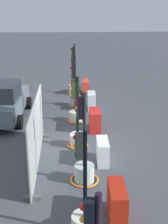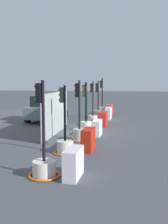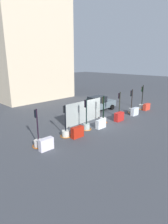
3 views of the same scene
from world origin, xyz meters
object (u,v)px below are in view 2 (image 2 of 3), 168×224
(traffic_light_5, at_px, (98,112))
(construction_barrier_3, at_px, (103,119))
(traffic_light_1, at_px, (65,143))
(construction_barrier_0, at_px, (73,163))
(traffic_light_0, at_px, (44,163))
(construction_barrier_5, at_px, (110,109))
(construction_barrier_2, at_px, (97,128))
(traffic_light_3, at_px, (86,122))
(traffic_light_2, at_px, (79,130))
(traffic_light_6, at_px, (102,109))
(construction_barrier_4, at_px, (108,113))
(traffic_light_4, at_px, (93,117))
(car_grey_saloon, at_px, (47,108))
(construction_barrier_1, at_px, (88,140))

(traffic_light_5, height_order, construction_barrier_3, traffic_light_5)
(traffic_light_1, bearing_deg, construction_barrier_0, -160.80)
(traffic_light_1, distance_m, traffic_light_5, 9.87)
(traffic_light_0, distance_m, traffic_light_1, 2.52)
(traffic_light_1, xyz_separation_m, construction_barrier_5, (12.31, -0.84, 0.00))
(traffic_light_1, xyz_separation_m, construction_barrier_2, (3.43, -0.83, -0.00))
(traffic_light_3, xyz_separation_m, construction_barrier_3, (1.55, -0.81, -0.04))
(traffic_light_2, distance_m, traffic_light_6, 10.03)
(traffic_light_2, xyz_separation_m, traffic_light_3, (2.49, 0.09, 0.01))
(traffic_light_0, height_order, construction_barrier_4, traffic_light_0)
(traffic_light_0, xyz_separation_m, traffic_light_1, (2.52, 0.00, 0.01))
(traffic_light_1, distance_m, traffic_light_4, 7.48)
(construction_barrier_0, distance_m, construction_barrier_5, 14.78)
(traffic_light_3, xyz_separation_m, construction_barrier_2, (-1.33, -0.80, -0.09))
(car_grey_saloon, bearing_deg, construction_barrier_5, -43.87)
(traffic_light_3, distance_m, construction_barrier_2, 1.56)
(traffic_light_5, xyz_separation_m, construction_barrier_3, (-3.55, -0.71, -0.04))
(traffic_light_0, bearing_deg, car_grey_saloon, 17.25)
(traffic_light_1, distance_m, construction_barrier_4, 9.28)
(traffic_light_1, relative_size, traffic_light_4, 0.94)
(traffic_light_5, relative_size, traffic_light_6, 0.92)
(traffic_light_2, relative_size, construction_barrier_5, 2.51)
(traffic_light_6, distance_m, construction_barrier_5, 0.67)
(traffic_light_2, distance_m, construction_barrier_3, 4.11)
(traffic_light_3, height_order, construction_barrier_0, traffic_light_3)
(traffic_light_5, relative_size, construction_barrier_4, 2.67)
(traffic_light_4, distance_m, construction_barrier_2, 4.12)
(traffic_light_6, relative_size, construction_barrier_4, 2.90)
(construction_barrier_0, xyz_separation_m, construction_barrier_5, (14.78, 0.02, -0.02))
(construction_barrier_3, bearing_deg, traffic_light_2, 170.03)
(construction_barrier_2, bearing_deg, traffic_light_2, 148.80)
(construction_barrier_2, distance_m, construction_barrier_4, 5.80)
(traffic_light_4, xyz_separation_m, construction_barrier_5, (4.83, -0.79, -0.01))
(traffic_light_1, xyz_separation_m, car_grey_saloon, (8.03, 3.27, 0.46))
(traffic_light_2, distance_m, traffic_light_3, 2.49)
(traffic_light_1, bearing_deg, construction_barrier_5, -3.92)
(traffic_light_6, bearing_deg, car_grey_saloon, 141.08)
(traffic_light_3, bearing_deg, traffic_light_1, 179.62)
(construction_barrier_0, distance_m, construction_barrier_2, 5.89)
(construction_barrier_1, height_order, car_grey_saloon, car_grey_saloon)
(construction_barrier_2, bearing_deg, traffic_light_4, 10.83)
(construction_barrier_3, bearing_deg, traffic_light_4, 34.03)
(traffic_light_4, distance_m, construction_barrier_3, 1.40)
(construction_barrier_5, bearing_deg, traffic_light_0, 176.75)
(traffic_light_0, height_order, construction_barrier_1, traffic_light_0)
(traffic_light_2, xyz_separation_m, construction_barrier_4, (6.96, -0.82, -0.04))
(construction_barrier_1, height_order, construction_barrier_3, construction_barrier_3)
(traffic_light_3, relative_size, construction_barrier_2, 2.61)
(traffic_light_4, distance_m, traffic_light_6, 4.82)
(traffic_light_1, relative_size, traffic_light_6, 0.86)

